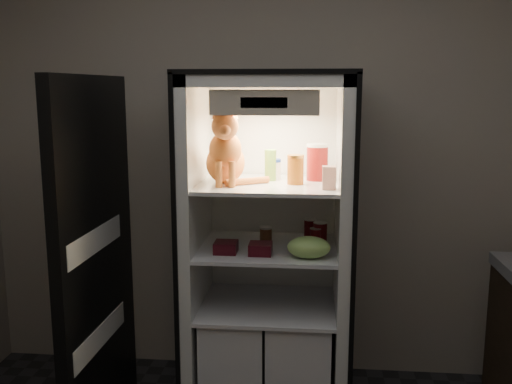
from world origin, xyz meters
TOP-DOWN VIEW (x-y plane):
  - room_shell at (0.00, 0.00)m, footprint 3.60×3.60m
  - refrigerator at (0.00, 1.38)m, footprint 0.90×0.72m
  - fridge_door at (-0.85, 1.01)m, footprint 0.08×0.87m
  - tabby_cat at (-0.22, 1.27)m, footprint 0.36×0.40m
  - parmesan_shaker at (0.00, 1.40)m, footprint 0.07×0.07m
  - mayo_tub at (0.02, 1.43)m, footprint 0.08×0.08m
  - salsa_jar at (0.14, 1.30)m, footprint 0.09×0.09m
  - pepper_jar at (0.26, 1.44)m, footprint 0.12×0.12m
  - cream_carton at (0.32, 1.16)m, footprint 0.07×0.07m
  - soda_can_a at (0.23, 1.45)m, footprint 0.07×0.07m
  - soda_can_b at (0.28, 1.34)m, footprint 0.07×0.07m
  - soda_can_c at (0.25, 1.30)m, footprint 0.06×0.06m
  - condiment_jar at (-0.02, 1.38)m, footprint 0.07×0.07m
  - grape_bag at (0.22, 1.13)m, footprint 0.22×0.16m
  - berry_box_left at (-0.21, 1.18)m, footprint 0.12×0.12m
  - berry_box_right at (-0.03, 1.17)m, footprint 0.12×0.12m

SIDE VIEW (x-z plane):
  - refrigerator at x=0.00m, z-range -0.15..1.73m
  - fridge_door at x=-0.85m, z-range -0.01..1.84m
  - berry_box_right at x=-0.03m, z-range 0.94..1.00m
  - berry_box_left at x=-0.21m, z-range 0.94..1.00m
  - condiment_jar at x=-0.02m, z-range 0.94..1.03m
  - grape_bag at x=0.22m, z-range 0.94..1.05m
  - soda_can_c at x=0.25m, z-range 0.94..1.05m
  - soda_can_a at x=0.23m, z-range 0.94..1.07m
  - soda_can_b at x=0.28m, z-range 0.94..1.08m
  - cream_carton at x=0.32m, z-range 1.29..1.40m
  - mayo_tub at x=0.02m, z-range 1.29..1.40m
  - salsa_jar at x=0.14m, z-range 1.29..1.45m
  - parmesan_shaker at x=0.00m, z-range 1.29..1.46m
  - pepper_jar at x=0.26m, z-range 1.29..1.49m
  - tabby_cat at x=-0.22m, z-range 1.24..1.65m
  - room_shell at x=0.00m, z-range -0.18..3.42m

